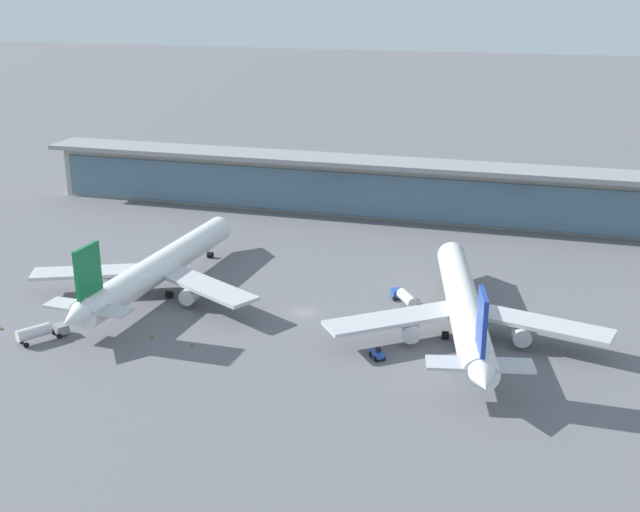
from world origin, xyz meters
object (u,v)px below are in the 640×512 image
Objects in this scene: service_truck_mid_apron_blue at (377,354)px; safety_cone_delta at (61,325)px; service_truck_near_nose_grey at (40,332)px; safety_cone_alpha at (151,336)px; airliner_centre_stand at (464,307)px; service_truck_under_wing_blue at (405,297)px; safety_cone_charlie at (1,328)px; safety_cone_bravo at (50,328)px; safety_cone_echo at (192,344)px; airliner_left_stand at (158,268)px.

service_truck_mid_apron_blue is 56.77m from safety_cone_delta.
service_truck_near_nose_grey reaches higher than service_truck_mid_apron_blue.
airliner_centre_stand is at bearing 17.06° from safety_cone_alpha.
airliner_centre_stand is 16.35m from service_truck_under_wing_blue.
service_truck_near_nose_grey is 11.99× the size of safety_cone_charlie.
safety_cone_delta is (-56.67, -3.29, -0.56)m from service_truck_mid_apron_blue.
safety_cone_bravo is at bearing -131.65° from safety_cone_delta.
service_truck_near_nose_grey reaches higher than safety_cone_bravo.
safety_cone_echo is at bearing 1.76° from safety_cone_bravo.
service_truck_mid_apron_blue is at bearing 6.18° from safety_cone_charlie.
airliner_centre_stand is 70.97m from safety_cone_delta.
safety_cone_echo is (16.34, -20.21, -4.94)m from airliner_left_stand.
safety_cone_echo is (25.64, -0.60, 0.00)m from safety_cone_delta.
airliner_centre_stand reaches higher than service_truck_near_nose_grey.
service_truck_mid_apron_blue is at bearing -19.00° from airliner_left_stand.
service_truck_mid_apron_blue is 66.65m from safety_cone_charlie.
safety_cone_delta is at bearing -166.78° from airliner_centre_stand.
service_truck_mid_apron_blue is at bearing 9.37° from service_truck_near_nose_grey.
airliner_left_stand is at bearing 176.73° from airliner_centre_stand.
safety_cone_delta is (-9.30, -19.60, -4.94)m from airliner_left_stand.
airliner_centre_stand is (59.63, -3.41, 0.00)m from airliner_left_stand.
service_truck_under_wing_blue is 41.54m from safety_cone_echo.
service_truck_mid_apron_blue is (-0.25, -23.41, -0.83)m from service_truck_under_wing_blue.
safety_cone_bravo is at bearing -178.24° from safety_cone_echo.
airliner_centre_stand is at bearing 14.09° from safety_cone_bravo.
airliner_left_stand is at bearing -171.52° from service_truck_under_wing_blue.
safety_cone_alpha is at bearing 20.31° from service_truck_near_nose_grey.
safety_cone_alpha and safety_cone_delta have the same top height.
service_truck_under_wing_blue is 12.04× the size of safety_cone_alpha.
service_truck_mid_apron_blue is (-12.26, -12.90, -4.39)m from airliner_centre_stand.
safety_cone_bravo and safety_cone_delta have the same top height.
safety_cone_alpha is at bearing -66.87° from airliner_left_stand.
airliner_left_stand is 7.44× the size of service_truck_under_wing_blue.
safety_cone_delta is at bearing 22.08° from safety_cone_charlie.
service_truck_mid_apron_blue reaches higher than safety_cone_echo.
service_truck_under_wing_blue is 62.88m from safety_cone_delta.
service_truck_mid_apron_blue is 31.27m from safety_cone_echo.
service_truck_mid_apron_blue is (56.63, 9.34, -0.83)m from service_truck_near_nose_grey.
airliner_left_stand is 48.27m from service_truck_under_wing_blue.
service_truck_mid_apron_blue reaches higher than safety_cone_delta.
safety_cone_echo is (35.23, 3.29, 0.00)m from safety_cone_charlie.
safety_cone_echo is (-31.27, -27.30, -1.39)m from service_truck_under_wing_blue.
service_truck_under_wing_blue is at bearing 138.82° from airliner_centre_stand.
airliner_centre_stand reaches higher than service_truck_under_wing_blue.
safety_cone_charlie is at bearing -128.81° from airliner_left_stand.
service_truck_near_nose_grey is 6.21m from safety_cone_delta.
safety_cone_delta is at bearing 178.65° from safety_cone_echo.
safety_cone_echo is (8.14, -1.01, 0.00)m from safety_cone_alpha.
safety_cone_echo is at bearing -1.35° from safety_cone_delta.
safety_cone_bravo is 1.00× the size of safety_cone_charlie.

